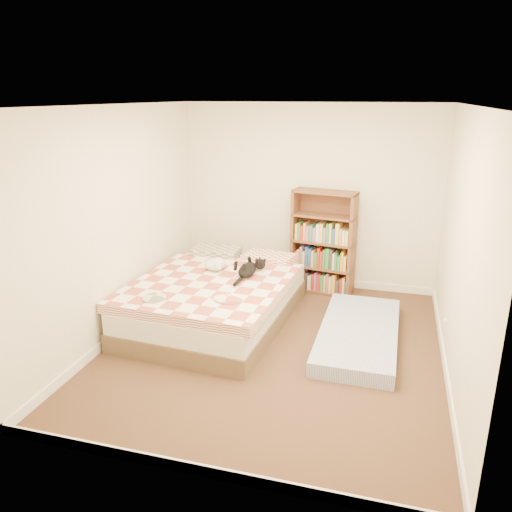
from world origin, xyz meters
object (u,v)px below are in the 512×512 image
(white_dog, at_px, (216,264))
(floor_mattress, at_px, (359,334))
(bookshelf, at_px, (323,254))
(bed, at_px, (217,298))
(black_cat, at_px, (248,269))

(white_dog, bearing_deg, floor_mattress, -2.56)
(bookshelf, bearing_deg, bed, -120.98)
(bed, bearing_deg, bookshelf, 53.55)
(white_dog, bearing_deg, black_cat, 1.45)
(black_cat, bearing_deg, white_dog, -161.43)
(bed, height_order, black_cat, black_cat)
(bed, xyz_separation_m, black_cat, (0.35, 0.16, 0.34))
(bed, xyz_separation_m, bookshelf, (1.07, 1.26, 0.25))
(bookshelf, bearing_deg, white_dog, -128.45)
(black_cat, bearing_deg, floor_mattress, 13.30)
(black_cat, height_order, white_dog, black_cat)
(bookshelf, height_order, black_cat, bookshelf)
(bookshelf, xyz_separation_m, white_dog, (-1.16, -1.05, 0.10))
(black_cat, distance_m, white_dog, 0.43)
(floor_mattress, relative_size, white_dog, 5.64)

